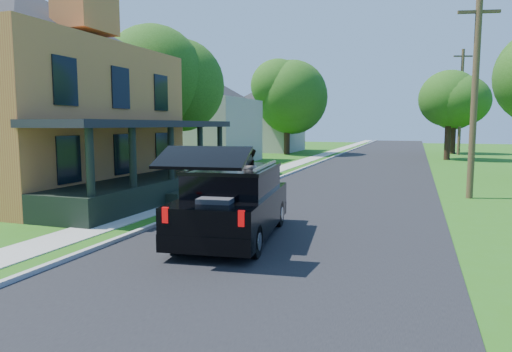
% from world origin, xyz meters
% --- Properties ---
extents(ground, '(140.00, 140.00, 0.00)m').
position_xyz_m(ground, '(0.00, 0.00, 0.00)').
color(ground, '#2A6313').
rests_on(ground, ground).
extents(street, '(8.00, 120.00, 0.02)m').
position_xyz_m(street, '(0.00, 20.00, 0.00)').
color(street, black).
rests_on(street, ground).
extents(curb, '(0.15, 120.00, 0.12)m').
position_xyz_m(curb, '(-4.05, 20.00, 0.00)').
color(curb, '#A3A39E').
rests_on(curb, ground).
extents(sidewalk, '(1.30, 120.00, 0.03)m').
position_xyz_m(sidewalk, '(-5.60, 20.00, 0.00)').
color(sidewalk, '#A09E97').
rests_on(sidewalk, ground).
extents(front_walk, '(6.50, 1.20, 0.03)m').
position_xyz_m(front_walk, '(-9.50, 6.00, 0.00)').
color(front_walk, '#A09E97').
rests_on(front_walk, ground).
extents(main_house, '(15.56, 15.56, 10.10)m').
position_xyz_m(main_house, '(-12.80, 5.99, 4.92)').
color(main_house, '#CA7F3B').
rests_on(main_house, ground).
extents(neighbor_house_mid, '(12.78, 12.78, 8.30)m').
position_xyz_m(neighbor_house_mid, '(-13.50, 24.00, 4.19)').
color(neighbor_house_mid, '#9F988C').
rests_on(neighbor_house_mid, ground).
extents(neighbor_house_far, '(12.78, 12.78, 8.30)m').
position_xyz_m(neighbor_house_far, '(-13.50, 40.00, 4.19)').
color(neighbor_house_far, '#9F988C').
rests_on(neighbor_house_far, ground).
extents(black_suv, '(2.68, 5.59, 2.51)m').
position_xyz_m(black_suv, '(-1.40, 1.50, 0.96)').
color(black_suv, black).
rests_on(black_suv, ground).
extents(skateboarder, '(0.98, 0.85, 1.73)m').
position_xyz_m(skateboarder, '(-1.00, 1.50, 1.53)').
color(skateboarder, black).
rests_on(skateboarder, ground).
extents(skateboard, '(0.34, 0.38, 0.69)m').
position_xyz_m(skateboard, '(-0.99, 1.25, 0.45)').
color(skateboard, red).
rests_on(skateboard, ground).
extents(tree_left_mid, '(7.16, 6.94, 8.97)m').
position_xyz_m(tree_left_mid, '(-10.55, 14.65, 5.59)').
color(tree_left_mid, black).
rests_on(tree_left_mid, ground).
extents(tree_left_far, '(7.73, 7.83, 10.31)m').
position_xyz_m(tree_left_far, '(-9.27, 34.95, 6.68)').
color(tree_left_far, black).
rests_on(tree_left_far, ground).
extents(tree_right_mid, '(5.87, 5.68, 8.05)m').
position_xyz_m(tree_right_mid, '(5.47, 32.52, 5.28)').
color(tree_right_mid, black).
rests_on(tree_right_mid, ground).
extents(tree_right_far, '(5.75, 5.45, 7.07)m').
position_xyz_m(tree_right_far, '(6.53, 41.51, 4.70)').
color(tree_right_far, black).
rests_on(tree_right_far, ground).
extents(utility_pole_near, '(1.58, 0.46, 7.93)m').
position_xyz_m(utility_pole_near, '(5.15, 10.81, 4.10)').
color(utility_pole_near, brown).
rests_on(utility_pole_near, ground).
extents(utility_pole_far, '(1.77, 0.71, 10.26)m').
position_xyz_m(utility_pole_far, '(7.00, 39.94, 5.29)').
color(utility_pole_far, brown).
rests_on(utility_pole_far, ground).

